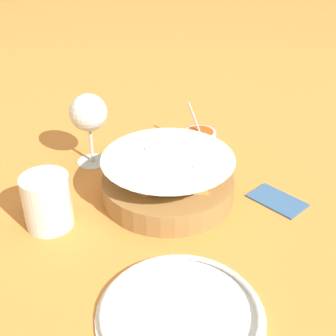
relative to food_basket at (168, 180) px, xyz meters
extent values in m
plane|color=orange|center=(-0.01, -0.02, -0.04)|extent=(4.00, 4.00, 0.00)
cylinder|color=olive|center=(0.00, 0.00, -0.02)|extent=(0.25, 0.25, 0.05)
cone|color=#EDE5C6|center=(0.00, 0.00, 0.01)|extent=(0.25, 0.25, 0.08)
cylinder|color=#3D842D|center=(0.00, 0.00, -0.01)|extent=(0.19, 0.19, 0.01)
pyramid|color=#B77A38|center=(0.06, 0.00, 0.02)|extent=(0.09, 0.09, 0.06)
pyramid|color=#B77A38|center=(0.00, 0.06, 0.02)|extent=(0.09, 0.08, 0.05)
pyramid|color=#B77A38|center=(-0.06, 0.00, 0.02)|extent=(0.08, 0.06, 0.06)
pyramid|color=#B77A38|center=(0.01, -0.06, 0.02)|extent=(0.08, 0.08, 0.05)
cylinder|color=#B7B7BC|center=(0.07, -0.20, -0.02)|extent=(0.07, 0.07, 0.04)
cylinder|color=#CC4C14|center=(0.07, -0.20, -0.01)|extent=(0.06, 0.06, 0.03)
cylinder|color=#B7B7BC|center=(0.09, -0.20, 0.02)|extent=(0.05, 0.01, 0.09)
cylinder|color=silver|center=(0.21, 0.00, -0.04)|extent=(0.07, 0.07, 0.00)
cylinder|color=silver|center=(0.21, 0.00, 0.00)|extent=(0.01, 0.01, 0.08)
sphere|color=silver|center=(0.21, 0.00, 0.08)|extent=(0.08, 0.08, 0.08)
sphere|color=#DBD17A|center=(0.21, 0.00, 0.07)|extent=(0.05, 0.05, 0.05)
cylinder|color=silver|center=(0.11, 0.20, 0.01)|extent=(0.08, 0.08, 0.10)
cylinder|color=#935119|center=(0.11, 0.20, 0.00)|extent=(0.07, 0.07, 0.07)
torus|color=silver|center=(0.15, 0.20, 0.01)|extent=(0.07, 0.01, 0.07)
cylinder|color=white|center=(-0.20, 0.21, -0.03)|extent=(0.24, 0.24, 0.01)
torus|color=white|center=(-0.20, 0.21, -0.03)|extent=(0.23, 0.23, 0.01)
cube|color=#38608E|center=(-0.17, -0.12, -0.03)|extent=(0.11, 0.07, 0.01)
camera|label=1|loc=(-0.48, 0.58, 0.48)|focal=50.00mm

